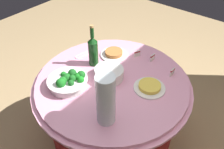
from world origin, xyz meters
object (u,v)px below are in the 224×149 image
(label_placard_mid, at_px, (153,57))
(food_plate_peanuts, at_px, (114,54))
(label_placard_front, at_px, (137,53))
(wine_bottle, at_px, (93,50))
(decorative_fruit_vase, at_px, (106,103))
(plate_stack, at_px, (109,73))
(label_placard_rear, at_px, (172,72))
(serving_tongs, at_px, (84,54))
(broccoli_bowl, at_px, (68,81))
(food_plate_fried_egg, at_px, (149,87))

(label_placard_mid, bearing_deg, food_plate_peanuts, -64.32)
(label_placard_front, bearing_deg, food_plate_peanuts, -56.57)
(wine_bottle, xyz_separation_m, decorative_fruit_vase, (0.36, 0.43, 0.02))
(plate_stack, relative_size, label_placard_rear, 3.82)
(label_placard_rear, bearing_deg, serving_tongs, -71.84)
(serving_tongs, bearing_deg, decorative_fruit_vase, 55.39)
(broccoli_bowl, height_order, label_placard_mid, broccoli_bowl)
(plate_stack, height_order, food_plate_peanuts, plate_stack)
(serving_tongs, relative_size, food_plate_fried_egg, 0.76)
(food_plate_peanuts, height_order, label_placard_rear, label_placard_rear)
(plate_stack, distance_m, food_plate_peanuts, 0.28)
(food_plate_peanuts, relative_size, label_placard_front, 4.00)
(label_placard_front, height_order, label_placard_rear, same)
(decorative_fruit_vase, relative_size, label_placard_mid, 6.18)
(plate_stack, height_order, food_plate_fried_egg, plate_stack)
(broccoli_bowl, distance_m, label_placard_mid, 0.69)
(wine_bottle, xyz_separation_m, food_plate_peanuts, (-0.19, 0.05, -0.11))
(broccoli_bowl, bearing_deg, decorative_fruit_vase, 80.71)
(food_plate_fried_egg, xyz_separation_m, label_placard_front, (-0.26, -0.28, 0.01))
(wine_bottle, height_order, decorative_fruit_vase, decorative_fruit_vase)
(broccoli_bowl, distance_m, food_plate_fried_egg, 0.56)
(wine_bottle, bearing_deg, plate_stack, 74.94)
(plate_stack, height_order, wine_bottle, wine_bottle)
(wine_bottle, xyz_separation_m, label_placard_mid, (-0.33, 0.33, -0.10))
(food_plate_peanuts, bearing_deg, label_placard_mid, 115.68)
(food_plate_peanuts, bearing_deg, food_plate_fried_egg, 70.26)
(label_placard_rear, bearing_deg, label_placard_mid, -106.99)
(label_placard_rear, bearing_deg, plate_stack, -47.34)
(broccoli_bowl, height_order, decorative_fruit_vase, decorative_fruit_vase)
(label_placard_front, bearing_deg, plate_stack, -1.71)
(plate_stack, bearing_deg, broccoli_bowl, -33.88)
(broccoli_bowl, relative_size, label_placard_rear, 5.09)
(decorative_fruit_vase, bearing_deg, food_plate_peanuts, -145.55)
(wine_bottle, height_order, label_placard_mid, wine_bottle)
(serving_tongs, bearing_deg, wine_bottle, 76.26)
(label_placard_mid, distance_m, label_placard_rear, 0.22)
(wine_bottle, relative_size, decorative_fruit_vase, 0.99)
(serving_tongs, xyz_separation_m, food_plate_peanuts, (-0.15, 0.20, 0.01))
(plate_stack, bearing_deg, food_plate_fried_egg, 106.36)
(label_placard_rear, bearing_deg, broccoli_bowl, -42.15)
(broccoli_bowl, xyz_separation_m, plate_stack, (-0.24, 0.16, -0.01))
(food_plate_peanuts, bearing_deg, broccoli_bowl, -1.81)
(decorative_fruit_vase, xyz_separation_m, food_plate_fried_egg, (-0.39, 0.06, -0.13))
(wine_bottle, distance_m, food_plate_peanuts, 0.23)
(food_plate_fried_egg, xyz_separation_m, label_placard_rear, (-0.23, 0.05, 0.01))
(serving_tongs, distance_m, label_placard_mid, 0.56)
(label_placard_front, bearing_deg, serving_tongs, -54.20)
(decorative_fruit_vase, bearing_deg, plate_stack, -143.33)
(broccoli_bowl, xyz_separation_m, decorative_fruit_vase, (0.06, 0.39, 0.10))
(wine_bottle, distance_m, food_plate_fried_egg, 0.50)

